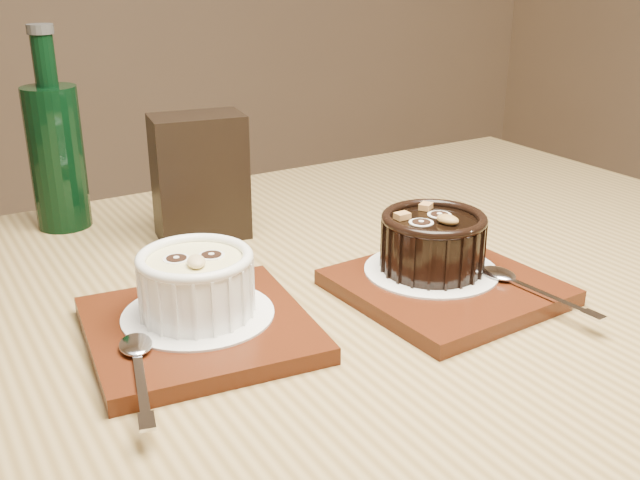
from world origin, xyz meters
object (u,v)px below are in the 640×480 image
at_px(tray_left, 199,329).
at_px(tray_right, 446,287).
at_px(ramekin_white, 196,281).
at_px(table, 311,383).
at_px(ramekin_dark, 433,240).
at_px(condiment_stand, 200,177).
at_px(green_bottle, 56,152).

xyz_separation_m(tray_left, tray_right, (0.24, -0.02, 0.00)).
xyz_separation_m(tray_left, ramekin_white, (0.00, 0.01, 0.04)).
relative_size(ramekin_white, tray_right, 0.54).
distance_m(table, ramekin_white, 0.18).
bearing_deg(tray_left, tray_right, -4.60).
xyz_separation_m(ramekin_white, ramekin_dark, (0.23, -0.01, 0.00)).
distance_m(tray_left, ramekin_dark, 0.24).
xyz_separation_m(tray_right, condiment_stand, (-0.16, 0.25, 0.06)).
height_order(table, condiment_stand, condiment_stand).
distance_m(tray_left, green_bottle, 0.35).
distance_m(table, tray_right, 0.16).
bearing_deg(table, green_bottle, 120.30).
relative_size(tray_left, ramekin_dark, 1.79).
bearing_deg(green_bottle, condiment_stand, -36.78).
distance_m(tray_left, ramekin_white, 0.04).
bearing_deg(ramekin_white, tray_left, -95.81).
xyz_separation_m(ramekin_white, tray_right, (0.23, -0.03, -0.04)).
height_order(tray_left, green_bottle, green_bottle).
bearing_deg(green_bottle, tray_left, -79.05).
xyz_separation_m(ramekin_white, condiment_stand, (0.07, 0.22, 0.02)).
bearing_deg(tray_left, green_bottle, 100.95).
height_order(table, green_bottle, green_bottle).
bearing_deg(ramekin_dark, green_bottle, 110.57).
xyz_separation_m(table, ramekin_dark, (0.12, -0.02, 0.14)).
bearing_deg(table, ramekin_white, -172.55).
bearing_deg(tray_right, table, 159.76).
bearing_deg(tray_left, ramekin_white, 73.97).
height_order(ramekin_white, green_bottle, green_bottle).
relative_size(condiment_stand, green_bottle, 0.61).
distance_m(ramekin_white, ramekin_dark, 0.23).
bearing_deg(ramekin_white, ramekin_dark, 8.66).
height_order(table, tray_left, tray_left).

